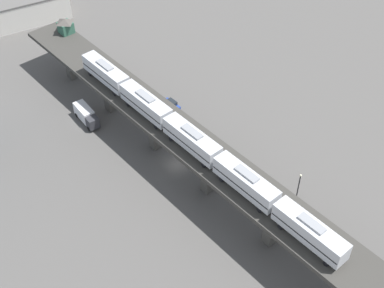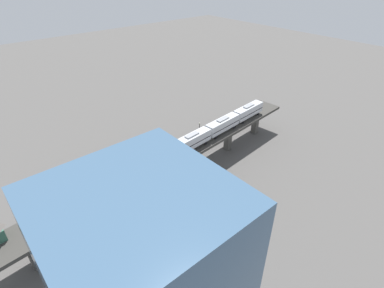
% 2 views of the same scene
% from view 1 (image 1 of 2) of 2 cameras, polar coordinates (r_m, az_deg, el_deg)
% --- Properties ---
extents(ground_plane, '(400.00, 400.00, 0.00)m').
position_cam_1_polar(ground_plane, '(100.70, -1.63, -2.18)').
color(ground_plane, '#514F4C').
extents(elevated_viaduct, '(16.68, 92.38, 8.86)m').
position_cam_1_polar(elevated_viaduct, '(95.33, -1.64, 0.94)').
color(elevated_viaduct, '#393733').
rests_on(elevated_viaduct, ground).
extents(subway_train, '(8.45, 62.40, 4.45)m').
position_cam_1_polar(subway_train, '(88.84, 0.00, 0.49)').
color(subway_train, silver).
rests_on(subway_train, elevated_viaduct).
extents(signal_hut, '(3.50, 3.50, 3.40)m').
position_cam_1_polar(signal_hut, '(122.54, -13.35, 12.20)').
color(signal_hut, '#33604C').
rests_on(signal_hut, elevated_viaduct).
extents(street_car_blue, '(2.30, 4.56, 1.89)m').
position_cam_1_polar(street_car_blue, '(112.44, -2.27, 4.23)').
color(street_car_blue, '#233D93').
rests_on(street_car_blue, ground).
extents(street_car_black, '(2.20, 4.52, 1.89)m').
position_cam_1_polar(street_car_black, '(91.22, 12.40, -9.12)').
color(street_car_black, black).
rests_on(street_car_black, ground).
extents(street_car_green, '(2.51, 4.64, 1.89)m').
position_cam_1_polar(street_car_green, '(102.24, 2.92, -0.62)').
color(street_car_green, '#1E6638').
rests_on(street_car_green, ground).
extents(delivery_truck, '(2.42, 7.20, 3.20)m').
position_cam_1_polar(delivery_truck, '(110.60, -11.22, 3.07)').
color(delivery_truck, '#333338').
rests_on(delivery_truck, ground).
extents(street_lamp, '(0.44, 0.44, 6.94)m').
position_cam_1_polar(street_lamp, '(93.14, 11.30, -4.42)').
color(street_lamp, black).
rests_on(street_lamp, ground).
extents(warehouse_building, '(29.57, 13.50, 6.80)m').
position_cam_1_polar(warehouse_building, '(146.84, -18.71, 13.27)').
color(warehouse_building, beige).
rests_on(warehouse_building, ground).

